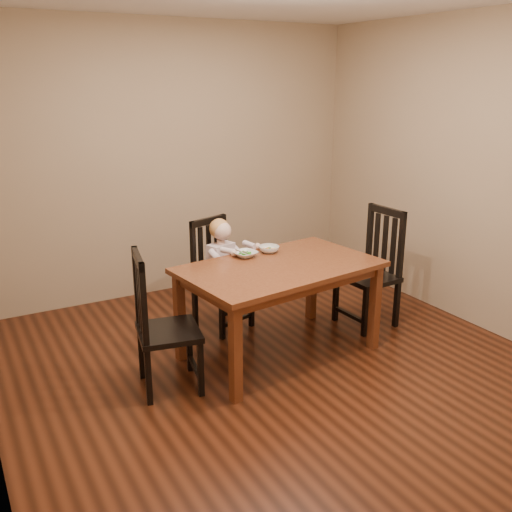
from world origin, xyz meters
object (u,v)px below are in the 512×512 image
dining_table (280,276)px  toddler (223,263)px  bowl_veg (269,249)px  bowl_peas (245,254)px  chair_child (219,276)px  chair_left (161,325)px  chair_right (372,270)px

dining_table → toddler: size_ratio=3.09×
dining_table → bowl_veg: bowl_veg is taller
dining_table → bowl_veg: bearing=73.7°
toddler → bowl_veg: bearing=108.1°
bowl_peas → chair_child: bearing=95.5°
chair_left → chair_right: chair_right is taller
bowl_peas → bowl_veg: size_ratio=1.10×
chair_child → bowl_veg: size_ratio=5.76×
chair_right → bowl_veg: (-0.95, 0.21, 0.28)m
chair_left → bowl_veg: bearing=120.1°
chair_child → toddler: bearing=90.0°
toddler → chair_left: bearing=23.3°
toddler → bowl_peas: (0.03, -0.37, 0.18)m
bowl_veg → chair_right: bearing=-12.3°
dining_table → bowl_peas: size_ratio=8.66×
chair_right → bowl_peas: 1.23m
chair_child → bowl_veg: bearing=106.3°
toddler → chair_child: bearing=-90.0°
chair_right → bowl_peas: size_ratio=5.66×
chair_child → chair_right: bearing=135.8°
chair_right → chair_child: bearing=60.7°
toddler → bowl_veg: (0.26, -0.36, 0.18)m
chair_left → dining_table: bearing=104.1°
bowl_veg → bowl_peas: bearing=-176.5°
dining_table → bowl_veg: (0.10, 0.33, 0.12)m
toddler → bowl_peas: bearing=76.2°
dining_table → bowl_veg: size_ratio=9.51×
dining_table → chair_left: size_ratio=1.58×
chair_right → chair_left: bearing=92.0°
chair_right → toddler: bearing=62.2°
chair_left → bowl_peas: bearing=123.8°
dining_table → chair_child: chair_child is taller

